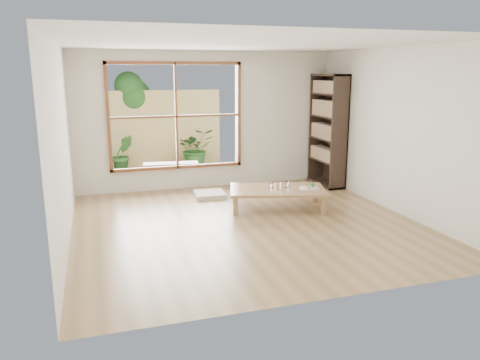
# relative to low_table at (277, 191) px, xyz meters

# --- Properties ---
(ground) EXTENTS (5.00, 5.00, 0.00)m
(ground) POSITION_rel_low_table_xyz_m (-0.74, -0.61, -0.30)
(ground) COLOR #9D784E
(ground) RESTS_ON ground
(low_table) EXTENTS (1.73, 1.27, 0.34)m
(low_table) POSITION_rel_low_table_xyz_m (0.00, 0.00, 0.00)
(low_table) COLOR #947048
(low_table) RESTS_ON ground
(floor_cushion) EXTENTS (0.57, 0.57, 0.08)m
(floor_cushion) POSITION_rel_low_table_xyz_m (-0.90, 1.07, -0.26)
(floor_cushion) COLOR beige
(floor_cushion) RESTS_ON ground
(bookshelf) EXTENTS (0.35, 0.98, 2.17)m
(bookshelf) POSITION_rel_low_table_xyz_m (1.57, 1.29, 0.79)
(bookshelf) COLOR #32241B
(bookshelf) RESTS_ON ground
(glass_tall) EXTENTS (0.06, 0.06, 0.12)m
(glass_tall) POSITION_rel_low_table_xyz_m (0.00, -0.05, 0.10)
(glass_tall) COLOR silver
(glass_tall) RESTS_ON low_table
(glass_mid) EXTENTS (0.07, 0.07, 0.10)m
(glass_mid) POSITION_rel_low_table_xyz_m (0.17, 0.02, 0.09)
(glass_mid) COLOR silver
(glass_mid) RESTS_ON low_table
(glass_short) EXTENTS (0.06, 0.06, 0.08)m
(glass_short) POSITION_rel_low_table_xyz_m (-0.02, 0.13, 0.08)
(glass_short) COLOR silver
(glass_short) RESTS_ON low_table
(glass_small) EXTENTS (0.06, 0.06, 0.07)m
(glass_small) POSITION_rel_low_table_xyz_m (-0.11, 0.08, 0.08)
(glass_small) COLOR silver
(glass_small) RESTS_ON low_table
(food_tray) EXTENTS (0.32, 0.25, 0.09)m
(food_tray) POSITION_rel_low_table_xyz_m (0.51, -0.17, 0.06)
(food_tray) COLOR white
(food_tray) RESTS_ON low_table
(deck) EXTENTS (2.80, 2.00, 0.05)m
(deck) POSITION_rel_low_table_xyz_m (-1.34, 2.95, -0.30)
(deck) COLOR #3D352C
(deck) RESTS_ON ground
(garden_bench) EXTENTS (1.15, 0.46, 0.35)m
(garden_bench) POSITION_rel_low_table_xyz_m (-1.36, 2.51, 0.02)
(garden_bench) COLOR #32241B
(garden_bench) RESTS_ON deck
(bamboo_fence) EXTENTS (2.80, 0.06, 1.80)m
(bamboo_fence) POSITION_rel_low_table_xyz_m (-1.34, 3.95, 0.60)
(bamboo_fence) COLOR #D8BC6E
(bamboo_fence) RESTS_ON ground
(shrub_right) EXTENTS (0.86, 0.75, 0.92)m
(shrub_right) POSITION_rel_low_table_xyz_m (-0.61, 3.56, 0.19)
(shrub_right) COLOR #2A5B21
(shrub_right) RESTS_ON deck
(shrub_left) EXTENTS (0.55, 0.48, 0.85)m
(shrub_left) POSITION_rel_low_table_xyz_m (-2.27, 3.40, 0.15)
(shrub_left) COLOR #2A5B21
(shrub_left) RESTS_ON deck
(garden_tree) EXTENTS (1.04, 0.85, 2.22)m
(garden_tree) POSITION_rel_low_table_xyz_m (-2.02, 4.25, 1.33)
(garden_tree) COLOR #4C3D2D
(garden_tree) RESTS_ON ground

